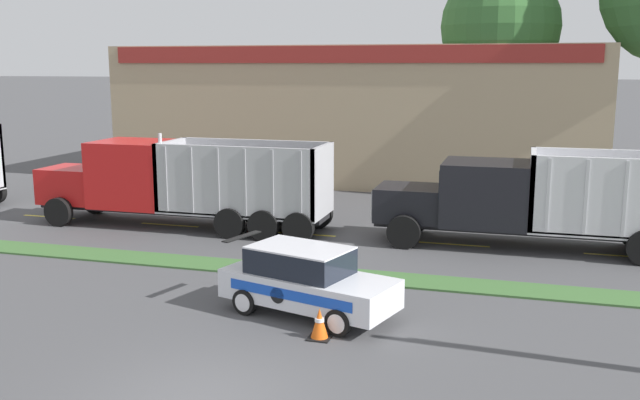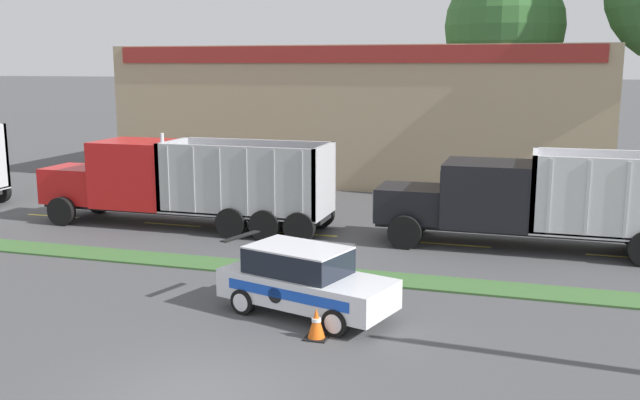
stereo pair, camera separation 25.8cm
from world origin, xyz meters
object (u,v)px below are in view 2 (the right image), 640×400
at_px(dump_truck_lead, 160,183).
at_px(traffic_cone, 316,324).
at_px(dump_truck_trail, 528,204).
at_px(rally_car, 304,280).

relative_size(dump_truck_lead, traffic_cone, 16.08).
bearing_deg(traffic_cone, dump_truck_lead, 134.34).
bearing_deg(traffic_cone, dump_truck_trail, 65.65).
distance_m(dump_truck_lead, rally_car, 11.53).
xyz_separation_m(dump_truck_lead, rally_car, (8.37, -7.89, -0.77)).
bearing_deg(traffic_cone, rally_car, 117.64).
bearing_deg(rally_car, traffic_cone, -62.36).
height_order(dump_truck_lead, traffic_cone, dump_truck_lead).
height_order(dump_truck_trail, traffic_cone, dump_truck_trail).
xyz_separation_m(dump_truck_trail, traffic_cone, (-4.39, -9.69, -1.18)).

